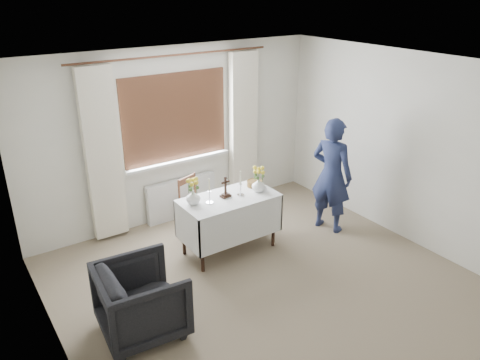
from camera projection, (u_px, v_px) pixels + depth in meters
name	position (u px, v px, depth m)	size (l,w,h in m)	color
ground	(283.00, 298.00, 5.23)	(5.00, 5.00, 0.00)	gray
altar_table	(229.00, 224.00, 6.04)	(1.24, 0.64, 0.76)	white
wooden_chair	(197.00, 206.00, 6.47)	(0.38, 0.38, 0.81)	#562F1D
armchair	(142.00, 300.00, 4.62)	(0.79, 0.82, 0.74)	black
person	(331.00, 175.00, 6.43)	(0.60, 0.39, 1.63)	navy
radiator	(182.00, 198.00, 6.96)	(1.10, 0.10, 0.60)	silver
wooden_cross	(225.00, 187.00, 5.86)	(0.13, 0.09, 0.27)	black
candlestick_left	(209.00, 191.00, 5.68)	(0.09, 0.09, 0.32)	white
candlestick_right	(241.00, 184.00, 5.88)	(0.09, 0.09, 0.33)	white
flower_vase_left	(193.00, 197.00, 5.68)	(0.18, 0.18, 0.19)	white
flower_vase_right	(259.00, 185.00, 6.03)	(0.17, 0.17, 0.18)	white
wicker_basket	(255.00, 183.00, 6.20)	(0.20, 0.20, 0.08)	brown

